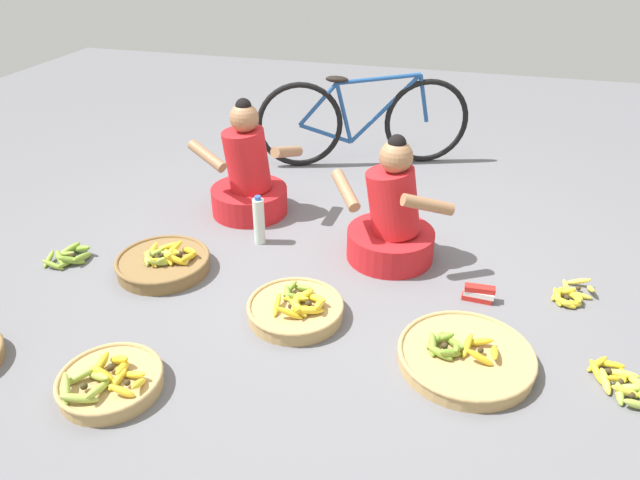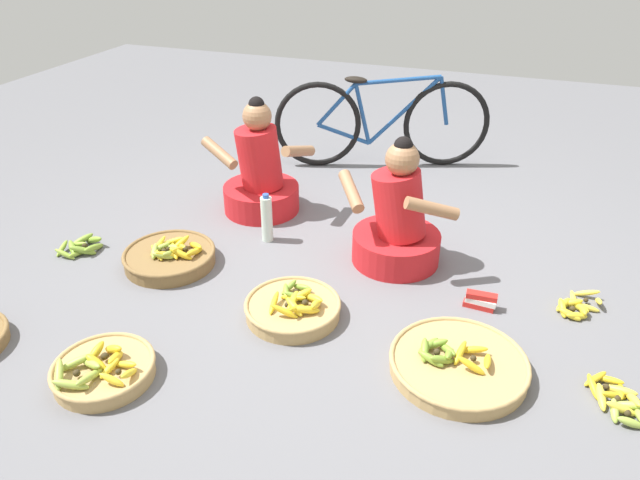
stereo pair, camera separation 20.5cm
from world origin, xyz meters
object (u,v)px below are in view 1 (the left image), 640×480
loose_bananas_mid_right (620,382)px  packet_carton_stack (479,294)px  banana_basket_front_center (296,309)px  loose_bananas_back_left (69,256)px  loose_bananas_near_vendor (571,295)px  vendor_woman_front (391,221)px  vendor_woman_behind (248,178)px  bicycle_leaning (363,121)px  water_bottle (259,221)px  banana_basket_mid_left (164,263)px  banana_basket_front_left (110,381)px  banana_basket_back_center (465,356)px

loose_bananas_mid_right → packet_carton_stack: 0.81m
banana_basket_front_center → loose_bananas_mid_right: bearing=-4.0°
loose_bananas_back_left → loose_bananas_near_vendor: bearing=7.6°
vendor_woman_front → vendor_woman_behind: (-1.03, 0.34, 0.01)m
vendor_woman_behind → bicycle_leaning: bearing=62.0°
water_bottle → vendor_woman_front: bearing=2.5°
banana_basket_mid_left → loose_bananas_mid_right: 2.43m
loose_bananas_mid_right → packet_carton_stack: packet_carton_stack is taller
bicycle_leaning → loose_bananas_back_left: (-1.38, -1.96, -0.33)m
vendor_woman_front → loose_bananas_back_left: vendor_woman_front is taller
bicycle_leaning → banana_basket_mid_left: bearing=-112.3°
vendor_woman_front → packet_carton_stack: 0.66m
banana_basket_mid_left → loose_bananas_near_vendor: (2.26, 0.33, -0.03)m
loose_bananas_mid_right → banana_basket_front_left: bearing=-164.2°
bicycle_leaning → loose_bananas_near_vendor: (1.48, -1.58, -0.33)m
loose_bananas_near_vendor → banana_basket_mid_left: bearing=-171.8°
loose_bananas_mid_right → loose_bananas_near_vendor: bearing=103.0°
vendor_woman_behind → banana_basket_mid_left: vendor_woman_behind is taller
vendor_woman_behind → loose_bananas_near_vendor: 2.12m
banana_basket_front_left → vendor_woman_behind: bearing=91.1°
banana_basket_front_center → loose_bananas_near_vendor: (1.39, 0.54, -0.02)m
banana_basket_mid_left → loose_bananas_mid_right: banana_basket_mid_left is taller
vendor_woman_behind → loose_bananas_near_vendor: bearing=-14.0°
banana_basket_mid_left → banana_basket_back_center: bearing=-11.5°
banana_basket_front_center → water_bottle: size_ratio=1.56×
vendor_woman_front → loose_bananas_back_left: bearing=-163.4°
water_bottle → banana_basket_front_center: bearing=-56.4°
banana_basket_front_left → packet_carton_stack: banana_basket_front_left is taller
loose_bananas_back_left → packet_carton_stack: size_ratio=1.54×
vendor_woman_front → banana_basket_back_center: vendor_woman_front is taller
vendor_woman_behind → banana_basket_front_left: vendor_woman_behind is taller
vendor_woman_behind → banana_basket_front_left: bearing=-88.9°
vendor_woman_front → water_bottle: 0.82m
loose_bananas_near_vendor → loose_bananas_mid_right: 0.67m
loose_bananas_near_vendor → loose_bananas_mid_right: loose_bananas_mid_right is taller
bicycle_leaning → loose_bananas_back_left: bearing=-125.2°
banana_basket_mid_left → loose_bananas_mid_right: bearing=-7.7°
loose_bananas_near_vendor → loose_bananas_mid_right: (0.15, -0.65, 0.00)m
packet_carton_stack → water_bottle: bearing=168.3°
vendor_woman_front → loose_bananas_back_left: 1.94m
loose_bananas_mid_right → banana_basket_front_center: bearing=176.0°
vendor_woman_behind → packet_carton_stack: (1.57, -0.66, -0.21)m
vendor_woman_behind → banana_basket_mid_left: 0.89m
loose_bananas_near_vendor → water_bottle: (-1.84, 0.13, 0.13)m
vendor_woman_behind → banana_basket_front_center: (0.66, -1.06, -0.21)m
banana_basket_front_center → loose_bananas_back_left: banana_basket_front_center is taller
banana_basket_back_center → loose_bananas_back_left: (-2.34, 0.30, -0.01)m
banana_basket_front_left → water_bottle: 1.41m
vendor_woman_front → loose_bananas_near_vendor: size_ratio=2.73×
banana_basket_front_center → banana_basket_front_left: 0.96m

